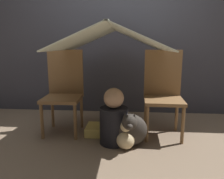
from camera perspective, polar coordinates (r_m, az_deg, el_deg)
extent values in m
plane|color=#7A6651|center=(2.38, -0.49, -13.89)|extent=(8.80, 8.80, 0.00)
cube|color=#3D3D47|center=(3.32, 1.30, 15.47)|extent=(7.00, 0.05, 2.50)
cylinder|color=brown|center=(2.53, -17.83, -7.99)|extent=(0.04, 0.04, 0.40)
cylinder|color=brown|center=(2.43, -9.58, -8.42)|extent=(0.04, 0.04, 0.40)
cylinder|color=brown|center=(2.86, -15.26, -5.59)|extent=(0.04, 0.04, 0.40)
cylinder|color=brown|center=(2.77, -7.95, -5.85)|extent=(0.04, 0.04, 0.40)
cube|color=brown|center=(2.58, -12.87, -2.30)|extent=(0.44, 0.44, 0.04)
cube|color=brown|center=(2.72, -12.02, 4.52)|extent=(0.43, 0.04, 0.53)
cylinder|color=brown|center=(2.37, 9.12, -8.94)|extent=(0.04, 0.04, 0.40)
cylinder|color=brown|center=(2.41, 18.00, -8.96)|extent=(0.04, 0.04, 0.40)
cylinder|color=brown|center=(2.71, 8.78, -6.23)|extent=(0.04, 0.04, 0.40)
cylinder|color=brown|center=(2.76, 16.50, -6.31)|extent=(0.04, 0.04, 0.40)
cube|color=brown|center=(2.49, 13.33, -2.80)|extent=(0.44, 0.44, 0.04)
cube|color=brown|center=(2.63, 13.11, 4.27)|extent=(0.43, 0.04, 0.53)
cube|color=silver|center=(2.44, -6.95, 13.11)|extent=(0.58, 1.23, 0.26)
cube|color=silver|center=(2.39, 7.08, 13.14)|extent=(0.58, 1.23, 0.26)
cube|color=silver|center=(2.40, 0.00, 16.18)|extent=(0.04, 1.23, 0.01)
cylinder|color=black|center=(2.32, 0.46, -9.39)|extent=(0.29, 0.29, 0.39)
sphere|color=tan|center=(2.23, 0.47, -2.23)|extent=(0.21, 0.21, 0.21)
ellipsoid|color=#332D28|center=(2.29, 4.58, -10.43)|extent=(0.37, 0.22, 0.34)
sphere|color=#332D28|center=(2.11, 4.63, -8.53)|extent=(0.15, 0.15, 0.15)
ellipsoid|color=#332D28|center=(2.05, 4.63, -9.56)|extent=(0.06, 0.07, 0.05)
cone|color=#332D28|center=(2.09, 3.42, -6.97)|extent=(0.05, 0.05, 0.07)
cone|color=#332D28|center=(2.09, 5.90, -7.00)|extent=(0.05, 0.05, 0.07)
cube|color=#E5CC66|center=(2.59, -2.78, -10.48)|extent=(0.35, 0.28, 0.10)
sphere|color=beige|center=(2.24, 3.57, -13.01)|extent=(0.18, 0.18, 0.18)
sphere|color=beige|center=(2.18, 3.62, -9.60)|extent=(0.11, 0.11, 0.11)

